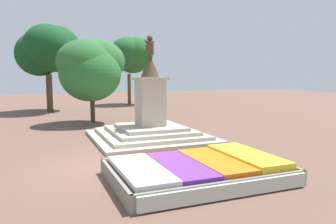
% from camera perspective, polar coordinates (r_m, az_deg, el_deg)
% --- Properties ---
extents(ground_plane, '(91.04, 91.04, 0.00)m').
position_cam_1_polar(ground_plane, '(12.14, -10.04, -9.14)').
color(ground_plane, brown).
extents(flower_planter, '(5.36, 3.70, 0.66)m').
position_cam_1_polar(flower_planter, '(10.41, 5.54, -10.10)').
color(flower_planter, '#38281C').
rests_on(flower_planter, ground_plane).
extents(statue_monument, '(5.70, 5.70, 5.17)m').
position_cam_1_polar(statue_monument, '(16.63, -3.09, -1.84)').
color(statue_monument, '#B2A894').
rests_on(statue_monument, ground_plane).
extents(park_tree_far_left, '(4.49, 4.30, 5.56)m').
position_cam_1_polar(park_tree_far_left, '(22.14, -13.32, 7.62)').
color(park_tree_far_left, '#4C3823').
rests_on(park_tree_far_left, ground_plane).
extents(park_tree_behind_statue, '(5.53, 5.89, 7.49)m').
position_cam_1_polar(park_tree_behind_statue, '(30.32, -20.10, 10.16)').
color(park_tree_behind_statue, '#4C3823').
rests_on(park_tree_behind_statue, ground_plane).
extents(park_tree_far_right, '(4.56, 4.55, 7.13)m').
position_cam_1_polar(park_tree_far_right, '(35.30, -6.31, 10.06)').
color(park_tree_far_right, brown).
rests_on(park_tree_far_right, ground_plane).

